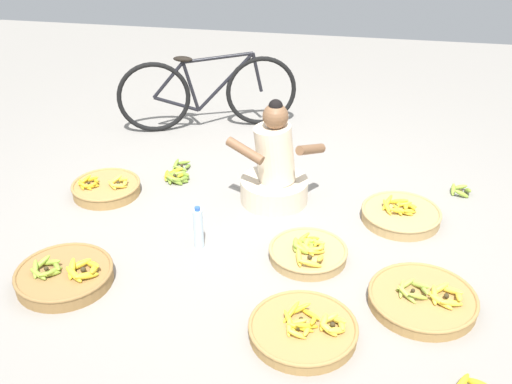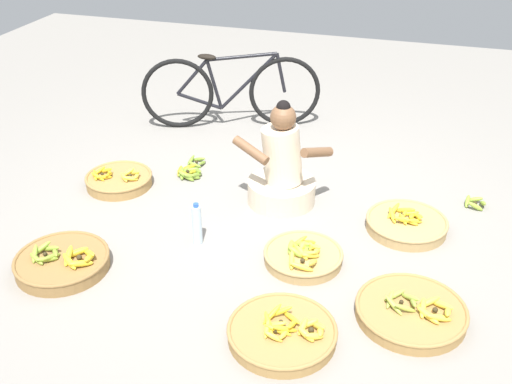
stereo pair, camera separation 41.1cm
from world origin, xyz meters
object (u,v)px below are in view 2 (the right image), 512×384
at_px(bicycle_leaning, 231,91).
at_px(banana_basket_near_vendor, 119,180).
at_px(banana_basket_back_right, 283,332).
at_px(water_bottle, 197,224).
at_px(banana_basket_back_left, 407,223).
at_px(banana_basket_near_bicycle, 62,262).
at_px(banana_basket_mid_right, 303,256).
at_px(banana_basket_front_left, 411,311).
at_px(loose_bananas_front_center, 475,203).
at_px(loose_bananas_back_center, 190,171).
at_px(vendor_woman_front, 282,171).

xyz_separation_m(bicycle_leaning, banana_basket_near_vendor, (-0.49, -1.39, -0.30)).
bearing_deg(banana_basket_back_right, water_bottle, 137.23).
xyz_separation_m(banana_basket_back_left, banana_basket_near_vendor, (-2.27, -0.01, 0.00)).
distance_m(banana_basket_back_right, banana_basket_near_bicycle, 1.54).
bearing_deg(banana_basket_mid_right, banana_basket_front_left, -25.57).
relative_size(bicycle_leaning, water_bottle, 5.14).
height_order(banana_basket_mid_right, water_bottle, water_bottle).
relative_size(banana_basket_front_left, loose_bananas_front_center, 4.01).
xyz_separation_m(banana_basket_front_left, banana_basket_near_bicycle, (-2.20, -0.18, 0.01)).
bearing_deg(loose_bananas_back_center, loose_bananas_front_center, 3.79).
height_order(bicycle_leaning, banana_basket_back_left, bicycle_leaning).
distance_m(banana_basket_near_bicycle, loose_bananas_front_center, 3.03).
xyz_separation_m(bicycle_leaning, water_bottle, (0.42, -1.96, -0.21)).
distance_m(vendor_woman_front, banana_basket_near_vendor, 1.34).
relative_size(bicycle_leaning, banana_basket_near_bicycle, 2.65).
xyz_separation_m(bicycle_leaning, banana_basket_back_left, (1.79, -1.38, -0.31)).
relative_size(banana_basket_mid_right, banana_basket_near_vendor, 0.98).
bearing_deg(bicycle_leaning, banana_basket_near_bicycle, -97.07).
distance_m(bicycle_leaning, banana_basket_front_left, 3.01).
xyz_separation_m(bicycle_leaning, loose_bananas_back_center, (-0.01, -1.05, -0.33)).
bearing_deg(banana_basket_near_bicycle, banana_basket_front_left, 4.58).
xyz_separation_m(banana_basket_back_left, loose_bananas_front_center, (0.48, 0.48, -0.02)).
bearing_deg(banana_basket_near_vendor, banana_basket_mid_right, -19.25).
xyz_separation_m(banana_basket_front_left, water_bottle, (-1.47, 0.36, 0.10)).
bearing_deg(vendor_woman_front, banana_basket_near_bicycle, -132.69).
xyz_separation_m(bicycle_leaning, banana_basket_mid_right, (1.17, -1.97, -0.31)).
bearing_deg(banana_basket_near_bicycle, banana_basket_back_left, 28.00).
bearing_deg(banana_basket_mid_right, loose_bananas_back_center, 141.96).
height_order(vendor_woman_front, water_bottle, vendor_woman_front).
relative_size(bicycle_leaning, loose_bananas_front_center, 9.98).
relative_size(loose_bananas_back_center, water_bottle, 1.29).
height_order(banana_basket_front_left, banana_basket_mid_right, banana_basket_mid_right).
xyz_separation_m(banana_basket_back_right, banana_basket_near_bicycle, (-1.53, 0.21, 0.01)).
relative_size(banana_basket_back_left, loose_bananas_back_center, 1.43).
bearing_deg(loose_bananas_front_center, banana_basket_back_right, -120.05).
bearing_deg(bicycle_leaning, banana_basket_near_vendor, -109.27).
distance_m(vendor_woman_front, banana_basket_back_right, 1.51).
distance_m(bicycle_leaning, banana_basket_near_bicycle, 2.53).
bearing_deg(banana_basket_near_bicycle, loose_bananas_back_center, 78.31).
height_order(banana_basket_near_bicycle, loose_bananas_back_center, banana_basket_near_bicycle).
bearing_deg(loose_bananas_back_center, banana_basket_front_left, -33.69).
height_order(banana_basket_near_bicycle, banana_basket_near_vendor, banana_basket_near_bicycle).
height_order(banana_basket_back_left, banana_basket_front_left, banana_basket_back_left).
xyz_separation_m(banana_basket_near_bicycle, loose_bananas_front_center, (2.57, 1.60, -0.03)).
xyz_separation_m(banana_basket_back_left, banana_basket_front_left, (0.11, -0.94, -0.00)).
distance_m(bicycle_leaning, water_bottle, 2.01).
height_order(banana_basket_front_left, water_bottle, water_bottle).
distance_m(vendor_woman_front, water_bottle, 0.82).
xyz_separation_m(banana_basket_near_bicycle, loose_bananas_back_center, (0.30, 1.45, -0.03)).
height_order(banana_basket_front_left, banana_basket_near_vendor, banana_basket_near_vendor).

